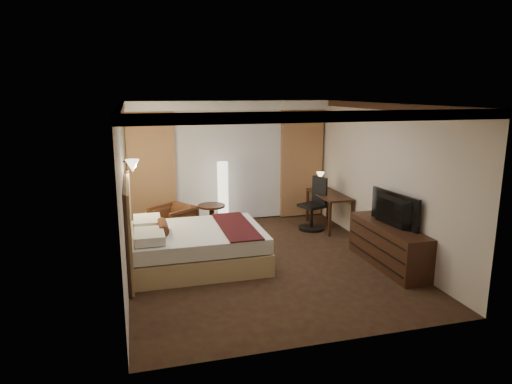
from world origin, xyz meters
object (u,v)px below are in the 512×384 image
object	(u,v)px
dresser	(388,245)
bed	(198,247)
office_chair	(312,204)
desk	(329,211)
armchair	(173,221)
television	(389,206)
side_table	(212,219)
floor_lamp	(223,194)

from	to	relation	value
dresser	bed	bearing A→B (deg)	164.19
office_chair	dresser	xyz separation A→B (m)	(0.46, -2.26, -0.20)
bed	dresser	world-z (taller)	dresser
bed	dresser	size ratio (longest dim) A/B	1.19
desk	office_chair	bearing A→B (deg)	-173.09
office_chair	dresser	distance (m)	2.31
armchair	desk	distance (m)	3.32
armchair	desk	world-z (taller)	armchair
armchair	television	xyz separation A→B (m)	(3.34, -2.40, 0.67)
side_table	television	size ratio (longest dim) A/B	0.54
office_chair	television	world-z (taller)	office_chair
bed	television	bearing A→B (deg)	-15.96
armchair	floor_lamp	distance (m)	1.30
armchair	desk	bearing A→B (deg)	53.80
desk	television	size ratio (longest dim) A/B	1.15
television	desk	bearing A→B (deg)	-6.71
desk	side_table	bearing A→B (deg)	175.01
bed	television	size ratio (longest dim) A/B	1.91
bed	side_table	bearing A→B (deg)	72.47
floor_lamp	desk	xyz separation A→B (m)	(2.19, -0.64, -0.35)
bed	desk	xyz separation A→B (m)	(3.04, 1.43, 0.05)
bed	floor_lamp	bearing A→B (deg)	67.70
desk	office_chair	world-z (taller)	office_chair
bed	office_chair	size ratio (longest dim) A/B	1.95
armchair	office_chair	distance (m)	2.92
desk	dresser	size ratio (longest dim) A/B	0.71
side_table	office_chair	bearing A→B (deg)	-7.30
armchair	dresser	world-z (taller)	armchair
floor_lamp	desk	world-z (taller)	floor_lamp
armchair	office_chair	xyz separation A→B (m)	(2.91, -0.14, 0.19)
armchair	dresser	distance (m)	4.14
armchair	floor_lamp	size ratio (longest dim) A/B	0.52
desk	office_chair	size ratio (longest dim) A/B	1.17
dresser	floor_lamp	bearing A→B (deg)	127.32
armchair	floor_lamp	bearing A→B (deg)	81.20
bed	armchair	distance (m)	1.55
television	floor_lamp	bearing A→B (deg)	29.74
armchair	television	distance (m)	4.17
bed	dresser	xyz separation A→B (m)	(3.09, -0.88, 0.04)
side_table	office_chair	distance (m)	2.14
desk	television	distance (m)	2.40
floor_lamp	television	xyz separation A→B (m)	(2.21, -2.94, 0.33)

